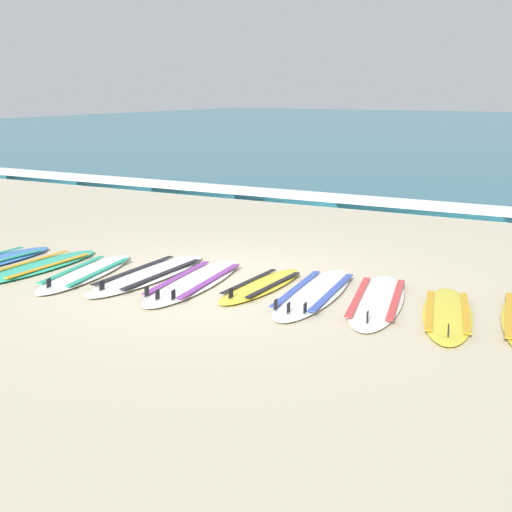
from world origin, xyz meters
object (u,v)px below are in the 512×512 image
object	(u,v)px
surfboard_2	(86,273)
surfboard_5	(261,286)
surfboard_6	(314,293)
surfboard_1	(38,266)
surfboard_7	(377,300)
surfboard_4	(194,281)
surfboard_3	(149,275)
surfboard_8	(447,314)

from	to	relation	value
surfboard_2	surfboard_5	world-z (taller)	same
surfboard_2	surfboard_6	size ratio (longest dim) A/B	0.92
surfboard_1	surfboard_7	world-z (taller)	same
surfboard_4	surfboard_5	size ratio (longest dim) A/B	1.35
surfboard_2	surfboard_3	xyz separation A→B (m)	(0.78, 0.35, -0.00)
surfboard_5	surfboard_8	distance (m)	2.34
surfboard_1	surfboard_5	world-z (taller)	same
surfboard_6	surfboard_1	bearing A→B (deg)	-169.90
surfboard_1	surfboard_8	size ratio (longest dim) A/B	1.04
surfboard_3	surfboard_5	size ratio (longest dim) A/B	1.32
surfboard_1	surfboard_2	size ratio (longest dim) A/B	0.99
surfboard_2	surfboard_6	bearing A→B (deg)	11.80
surfboard_7	surfboard_8	xyz separation A→B (m)	(0.86, -0.11, 0.00)
surfboard_3	surfboard_4	world-z (taller)	same
surfboard_1	surfboard_5	size ratio (longest dim) A/B	1.19
surfboard_3	surfboard_4	distance (m)	0.72
surfboard_2	surfboard_8	size ratio (longest dim) A/B	1.05
surfboard_2	surfboard_7	xyz separation A→B (m)	(3.83, 0.71, -0.00)
surfboard_1	surfboard_4	xyz separation A→B (m)	(2.32, 0.42, 0.00)
surfboard_3	surfboard_5	world-z (taller)	same
surfboard_6	surfboard_3	bearing A→B (deg)	-172.80
surfboard_4	surfboard_3	bearing A→B (deg)	-179.10
surfboard_2	surfboard_7	distance (m)	3.90
surfboard_3	surfboard_6	world-z (taller)	same
surfboard_3	surfboard_6	distance (m)	2.30
surfboard_3	surfboard_8	bearing A→B (deg)	3.65
surfboard_3	surfboard_7	size ratio (longest dim) A/B	1.02
surfboard_2	surfboard_3	distance (m)	0.85
surfboard_4	surfboard_6	xyz separation A→B (m)	(1.56, 0.28, 0.00)
surfboard_2	surfboard_5	distance (m)	2.42
surfboard_1	surfboard_4	bearing A→B (deg)	10.15
surfboard_5	surfboard_2	bearing A→B (deg)	-165.49
surfboard_6	surfboard_7	world-z (taller)	same
surfboard_2	surfboard_7	world-z (taller)	same
surfboard_2	surfboard_6	xyz separation A→B (m)	(3.06, 0.64, 0.00)
surfboard_3	surfboard_6	size ratio (longest dim) A/B	1.00
surfboard_4	surfboard_8	xyz separation A→B (m)	(3.19, 0.24, -0.00)
surfboard_2	surfboard_8	world-z (taller)	same
surfboard_4	surfboard_6	world-z (taller)	same
surfboard_2	surfboard_5	xyz separation A→B (m)	(2.35, 0.61, 0.00)
surfboard_5	surfboard_6	world-z (taller)	same
surfboard_4	surfboard_2	bearing A→B (deg)	-166.39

